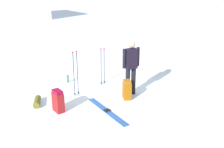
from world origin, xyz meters
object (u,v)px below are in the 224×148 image
at_px(thermos_bottle, 68,79).
at_px(backpack_large_dark, 58,101).
at_px(skier_standing, 131,65).
at_px(ski_pair_near, 107,111).
at_px(sleeping_mat_rolled, 37,102).
at_px(ski_poles_planted_far, 103,64).
at_px(backpack_bright, 127,90).
at_px(ski_poles_planted_near, 76,71).

bearing_deg(thermos_bottle, backpack_large_dark, -120.18).
height_order(skier_standing, ski_pair_near, skier_standing).
distance_m(skier_standing, thermos_bottle, 2.47).
bearing_deg(backpack_large_dark, sleeping_mat_rolled, 117.37).
xyz_separation_m(skier_standing, backpack_large_dark, (-2.31, 0.12, -0.66)).
bearing_deg(ski_poles_planted_far, backpack_bright, -89.86).
distance_m(backpack_large_dark, ski_poles_planted_far, 2.32).
distance_m(backpack_large_dark, thermos_bottle, 2.15).
distance_m(skier_standing, backpack_bright, 0.76).
relative_size(backpack_large_dark, sleeping_mat_rolled, 1.11).
bearing_deg(ski_poles_planted_near, ski_pair_near, -81.31).
bearing_deg(sleeping_mat_rolled, ski_poles_planted_far, 8.71).
bearing_deg(thermos_bottle, sleeping_mat_rolled, -141.56).
bearing_deg(backpack_bright, ski_poles_planted_near, 137.61).
height_order(sleeping_mat_rolled, thermos_bottle, thermos_bottle).
bearing_deg(ski_poles_planted_far, backpack_large_dark, -152.02).
bearing_deg(ski_poles_planted_near, backpack_bright, -42.39).
height_order(ski_poles_planted_near, thermos_bottle, ski_poles_planted_near).
xyz_separation_m(backpack_bright, ski_poles_planted_far, (-0.00, 1.40, 0.42)).
relative_size(backpack_bright, ski_poles_planted_near, 0.42).
distance_m(ski_poles_planted_near, ski_poles_planted_far, 1.20).
height_order(ski_pair_near, sleeping_mat_rolled, sleeping_mat_rolled).
bearing_deg(backpack_bright, thermos_bottle, 113.41).
xyz_separation_m(backpack_bright, ski_poles_planted_near, (-1.15, 1.05, 0.48)).
xyz_separation_m(skier_standing, ski_poles_planted_near, (-1.43, 0.84, -0.19)).
relative_size(ski_pair_near, backpack_large_dark, 3.02).
distance_m(ski_poles_planted_far, sleeping_mat_rolled, 2.49).
xyz_separation_m(backpack_large_dark, backpack_bright, (2.02, -0.33, -0.01)).
height_order(ski_pair_near, backpack_large_dark, backpack_large_dark).
bearing_deg(backpack_bright, ski_poles_planted_far, 90.14).
bearing_deg(skier_standing, backpack_bright, -143.27).
relative_size(skier_standing, ski_poles_planted_far, 1.35).
distance_m(skier_standing, ski_poles_planted_far, 1.25).
xyz_separation_m(skier_standing, ski_poles_planted_far, (-0.28, 1.19, -0.25)).
bearing_deg(ski_pair_near, sleeping_mat_rolled, 135.70).
relative_size(backpack_bright, thermos_bottle, 2.25).
bearing_deg(skier_standing, ski_poles_planted_near, 149.58).
xyz_separation_m(ski_poles_planted_near, sleeping_mat_rolled, (-1.24, -0.01, -0.68)).
bearing_deg(thermos_bottle, ski_pair_near, -89.70).
relative_size(skier_standing, sleeping_mat_rolled, 3.09).
bearing_deg(ski_poles_planted_far, ski_pair_near, -117.44).
height_order(backpack_large_dark, sleeping_mat_rolled, backpack_large_dark).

